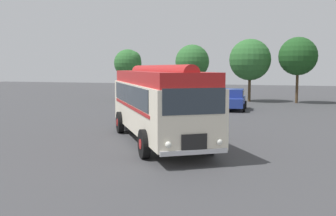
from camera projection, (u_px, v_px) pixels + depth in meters
The scene contains 9 objects.
ground_plane at pixel (160, 141), 18.19m from camera, with size 120.00×120.00×0.00m, color #3D3D3F.
vintage_bus at pixel (158, 100), 17.77m from camera, with size 7.61×9.76×3.49m.
car_near_left at pixel (197, 98), 32.31m from camera, with size 2.32×4.37×1.66m.
car_mid_left at pixel (233, 99), 31.23m from camera, with size 2.22×4.32×1.66m.
box_van at pixel (164, 91), 33.49m from camera, with size 2.48×5.83×2.50m.
tree_far_left at pixel (129, 63), 41.29m from camera, with size 2.94×2.91×5.28m.
tree_left_of_centre at pixel (191, 61), 40.24m from camera, with size 3.48×3.48×5.71m.
tree_centre at pixel (251, 59), 38.52m from camera, with size 4.07×4.07×6.17m.
tree_right_of_centre at pixel (298, 57), 36.86m from camera, with size 3.60×3.60×6.23m.
Camera 1 is at (5.92, -16.93, 3.39)m, focal length 42.00 mm.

